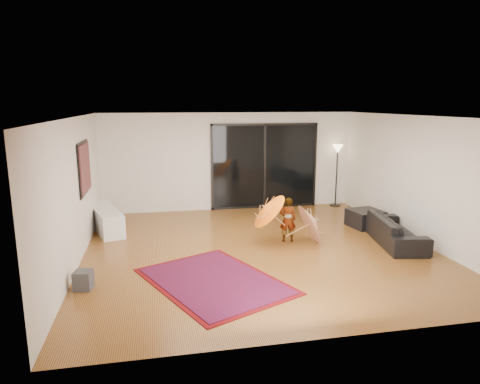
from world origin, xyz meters
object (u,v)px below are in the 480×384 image
object	(u,v)px
media_console	(105,219)
sofa	(395,230)
child	(288,220)
ottoman	(365,218)

from	to	relation	value
media_console	sofa	xyz separation A→B (m)	(6.20, -2.24, 0.02)
child	ottoman	bearing A→B (deg)	-152.52
ottoman	child	size ratio (longest dim) A/B	0.74
sofa	media_console	bearing A→B (deg)	80.22
child	sofa	bearing A→B (deg)	175.49
sofa	ottoman	size ratio (longest dim) A/B	2.70
media_console	sofa	world-z (taller)	sofa
ottoman	media_console	bearing A→B (deg)	171.01
sofa	child	world-z (taller)	child
ottoman	child	bearing A→B (deg)	-162.34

